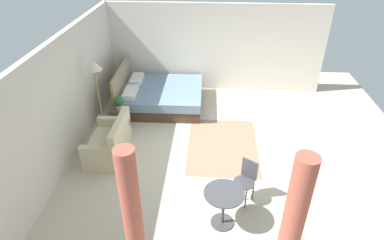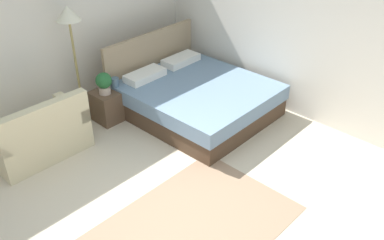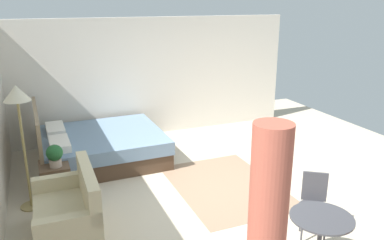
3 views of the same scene
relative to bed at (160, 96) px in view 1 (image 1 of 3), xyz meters
The scene contains 14 objects.
ground_plane 2.54m from the bed, 143.30° to the right, with size 9.39×9.23×0.02m, color beige.
wall_back 2.77m from the bed, 141.46° to the left, with size 9.39×0.12×2.57m, color silver.
wall_right 2.15m from the bed, 52.04° to the right, with size 0.12×6.23×2.57m, color silver.
area_rug 2.54m from the bed, 136.77° to the right, with size 2.23×1.59×0.01m, color #93755B.
bed is the anchor object (origin of this frame).
couch 2.45m from the bed, 162.21° to the left, with size 1.29×0.76×0.90m.
nightstand 1.35m from the bed, 141.22° to the left, with size 0.54×0.44×0.50m.
potted_plant 1.46m from the bed, 144.62° to the left, with size 0.25×0.25×0.35m.
vase 1.29m from the bed, 137.67° to the left, with size 0.13×0.13×0.17m.
floor_lamp 2.20m from the bed, 137.81° to the left, with size 0.36×0.36×1.82m.
balcony_table 4.45m from the bed, 157.62° to the right, with size 0.67×0.67×0.71m.
cafe_chair_near_window 4.09m from the bed, 148.76° to the right, with size 0.54×0.54×0.84m.
curtain_left 5.65m from the bed, 152.69° to the right, with size 0.30×0.30×2.16m.
curtain_right 5.05m from the bed, behind, with size 0.27×0.27×2.16m.
Camera 1 is at (-5.98, 0.09, 4.49)m, focal length 30.49 mm.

